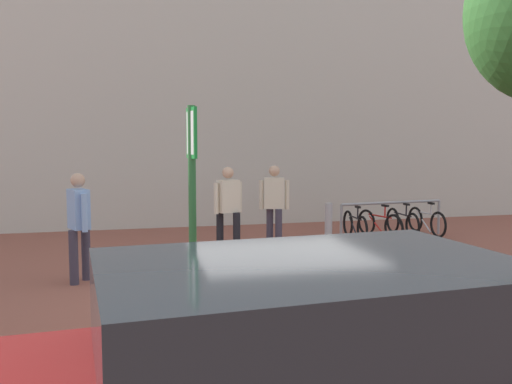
# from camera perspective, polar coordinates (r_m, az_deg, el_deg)

# --- Properties ---
(ground_plane) EXTENTS (60.00, 60.00, 0.00)m
(ground_plane) POSITION_cam_1_polar(r_m,az_deg,el_deg) (8.40, 2.47, -10.11)
(ground_plane) COLOR brown
(building_facade) EXTENTS (28.00, 1.20, 10.00)m
(building_facade) POSITION_cam_1_polar(r_m,az_deg,el_deg) (15.33, -5.34, 15.70)
(building_facade) COLOR beige
(building_facade) RESTS_ON ground
(planter_strip) EXTENTS (7.00, 1.10, 0.16)m
(planter_strip) POSITION_cam_1_polar(r_m,az_deg,el_deg) (6.97, 15.37, -12.87)
(planter_strip) COLOR #336028
(planter_strip) RESTS_ON ground
(parking_sign_post) EXTENTS (0.08, 0.36, 2.58)m
(parking_sign_post) POSITION_cam_1_polar(r_m,az_deg,el_deg) (5.83, -6.49, -0.14)
(parking_sign_post) COLOR #2D7238
(parking_sign_post) RESTS_ON ground
(bike_at_sign) EXTENTS (1.68, 0.42, 0.86)m
(bike_at_sign) POSITION_cam_1_polar(r_m,az_deg,el_deg) (6.22, -7.39, -12.37)
(bike_at_sign) COLOR black
(bike_at_sign) RESTS_ON ground
(bike_rack_cluster) EXTENTS (2.65, 1.80, 0.83)m
(bike_rack_cluster) POSITION_cam_1_polar(r_m,az_deg,el_deg) (13.28, 13.59, -3.00)
(bike_rack_cluster) COLOR #99999E
(bike_rack_cluster) RESTS_ON ground
(bollard_steel) EXTENTS (0.16, 0.16, 0.90)m
(bollard_steel) POSITION_cam_1_polar(r_m,az_deg,el_deg) (12.04, 7.37, -3.24)
(bollard_steel) COLOR #ADADB2
(bollard_steel) RESTS_ON ground
(person_casual_tan) EXTENTS (0.37, 0.57, 1.72)m
(person_casual_tan) POSITION_cam_1_polar(r_m,az_deg,el_deg) (9.18, -17.54, -2.76)
(person_casual_tan) COLOR #383342
(person_casual_tan) RESTS_ON ground
(person_shirt_white) EXTENTS (0.58, 0.39, 1.72)m
(person_shirt_white) POSITION_cam_1_polar(r_m,az_deg,el_deg) (10.77, -2.85, -1.35)
(person_shirt_white) COLOR black
(person_shirt_white) RESTS_ON ground
(person_shirt_blue) EXTENTS (0.59, 0.34, 1.72)m
(person_shirt_blue) POSITION_cam_1_polar(r_m,az_deg,el_deg) (11.35, 1.86, -1.00)
(person_shirt_blue) COLOR #383342
(person_shirt_blue) RESTS_ON ground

